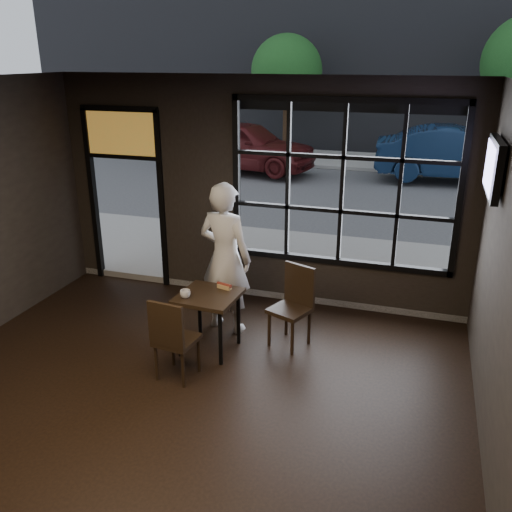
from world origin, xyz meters
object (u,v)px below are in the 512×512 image
(man, at_px, (225,258))
(cafe_table, at_px, (209,322))
(chair_near, at_px, (177,337))
(navy_car, at_px, (458,154))

(man, bearing_deg, cafe_table, 101.58)
(cafe_table, height_order, chair_near, chair_near)
(cafe_table, relative_size, navy_car, 0.17)
(chair_near, relative_size, man, 0.50)
(chair_near, bearing_deg, cafe_table, -94.12)
(man, xyz_separation_m, navy_car, (3.13, 10.13, -0.15))
(cafe_table, distance_m, chair_near, 0.68)
(man, height_order, navy_car, man)
(chair_near, xyz_separation_m, man, (0.11, 1.27, 0.50))
(chair_near, bearing_deg, man, -88.61)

